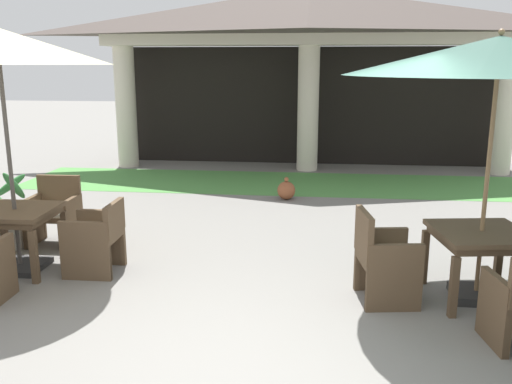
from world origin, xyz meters
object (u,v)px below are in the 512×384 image
object	(u,v)px
patio_umbrella_near_foreground	(499,57)
potted_palm_left_edge	(6,225)
patio_table_mid_left	(16,218)
patio_chair_mid_left_north	(54,214)
patio_chair_near_foreground_west	(384,260)
patio_chair_mid_left_east	(96,238)
patio_table_near_foreground	(481,240)
terracotta_urn	(286,190)

from	to	relation	value
patio_umbrella_near_foreground	potted_palm_left_edge	bearing A→B (deg)	169.95
patio_table_mid_left	patio_chair_mid_left_north	xyz separation A→B (m)	(-0.02, 0.94, -0.21)
patio_chair_near_foreground_west	potted_palm_left_edge	bearing A→B (deg)	-112.16
patio_chair_mid_left_east	patio_chair_mid_left_north	size ratio (longest dim) A/B	0.93
patio_table_near_foreground	patio_umbrella_near_foreground	distance (m)	1.77
patio_table_near_foreground	patio_umbrella_near_foreground	xyz separation A→B (m)	(0.00, 0.00, 1.77)
patio_chair_near_foreground_west	patio_table_near_foreground	bearing A→B (deg)	90.00
patio_chair_near_foreground_west	potted_palm_left_edge	size ratio (longest dim) A/B	0.83
patio_umbrella_near_foreground	patio_chair_near_foreground_west	bearing A→B (deg)	-171.54
patio_table_near_foreground	patio_chair_near_foreground_west	distance (m)	0.99
patio_table_mid_left	terracotta_urn	world-z (taller)	patio_table_mid_left
patio_chair_near_foreground_west	patio_table_mid_left	xyz separation A→B (m)	(-4.10, 0.40, 0.19)
patio_chair_mid_left_east	patio_chair_mid_left_north	world-z (taller)	patio_chair_mid_left_north
patio_umbrella_near_foreground	patio_chair_mid_left_east	bearing A→B (deg)	176.16
patio_umbrella_near_foreground	patio_chair_mid_left_north	size ratio (longest dim) A/B	3.25
patio_table_mid_left	patio_chair_mid_left_east	xyz separation A→B (m)	(0.94, 0.02, -0.21)
patio_table_mid_left	patio_chair_mid_left_north	world-z (taller)	patio_chair_mid_left_north
patio_chair_near_foreground_west	patio_chair_mid_left_east	size ratio (longest dim) A/B	1.12
patio_table_near_foreground	patio_table_mid_left	world-z (taller)	patio_table_mid_left
patio_umbrella_near_foreground	patio_chair_near_foreground_west	size ratio (longest dim) A/B	3.10
terracotta_urn	patio_chair_mid_left_north	bearing A→B (deg)	-136.52
patio_chair_near_foreground_west	potted_palm_left_edge	distance (m)	4.83
patio_umbrella_near_foreground	terracotta_urn	bearing A→B (deg)	118.67
patio_chair_near_foreground_west	patio_chair_mid_left_east	world-z (taller)	patio_chair_near_foreground_west
terracotta_urn	patio_umbrella_near_foreground	bearing A→B (deg)	-61.33
patio_chair_mid_left_north	terracotta_urn	xyz separation A→B (m)	(2.91, 2.76, -0.24)
patio_table_near_foreground	potted_palm_left_edge	distance (m)	5.74
patio_chair_near_foreground_west	patio_table_mid_left	distance (m)	4.12
patio_table_near_foreground	patio_chair_mid_left_east	distance (m)	4.13
patio_table_near_foreground	terracotta_urn	bearing A→B (deg)	118.67
potted_palm_left_edge	terracotta_urn	distance (m)	4.57
terracotta_urn	patio_chair_near_foreground_west	bearing A→B (deg)	-73.61
patio_table_near_foreground	patio_chair_mid_left_north	xyz separation A→B (m)	(-5.07, 1.20, -0.22)
patio_umbrella_near_foreground	patio_chair_mid_left_east	xyz separation A→B (m)	(-4.12, 0.28, -1.98)
patio_chair_mid_left_east	patio_chair_mid_left_north	xyz separation A→B (m)	(-0.95, 0.93, -0.00)
patio_chair_mid_left_north	potted_palm_left_edge	size ratio (longest dim) A/B	0.79
patio_umbrella_near_foreground	patio_table_mid_left	bearing A→B (deg)	177.07
patio_chair_near_foreground_west	patio_chair_mid_left_north	world-z (taller)	patio_chair_near_foreground_west
patio_table_mid_left	potted_palm_left_edge	bearing A→B (deg)	128.63
patio_chair_mid_left_east	patio_table_mid_left	bearing A→B (deg)	90.00
patio_chair_mid_left_north	potted_palm_left_edge	bearing A→B (deg)	18.38
patio_table_mid_left	terracotta_urn	size ratio (longest dim) A/B	2.16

